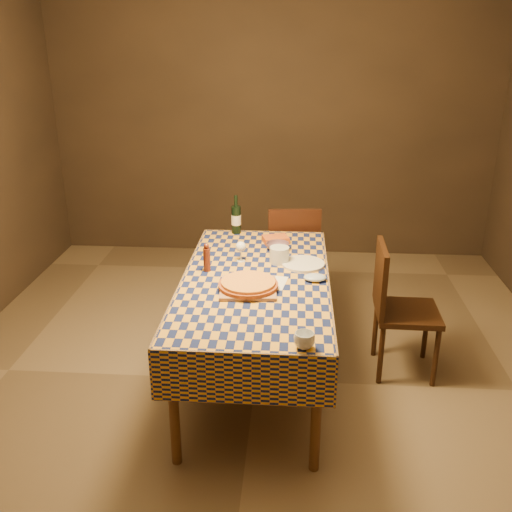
% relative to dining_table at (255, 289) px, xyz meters
% --- Properties ---
extents(room, '(5.00, 5.10, 2.70)m').
position_rel_dining_table_xyz_m(room, '(0.00, 0.00, 0.66)').
color(room, brown).
rests_on(room, ground).
extents(dining_table, '(0.94, 1.84, 0.77)m').
position_rel_dining_table_xyz_m(dining_table, '(0.00, 0.00, 0.00)').
color(dining_table, brown).
rests_on(dining_table, ground).
extents(cutting_board, '(0.36, 0.36, 0.02)m').
position_rel_dining_table_xyz_m(cutting_board, '(-0.03, -0.18, 0.09)').
color(cutting_board, '#A7724E').
rests_on(cutting_board, dining_table).
extents(pizza, '(0.44, 0.44, 0.04)m').
position_rel_dining_table_xyz_m(pizza, '(-0.03, -0.18, 0.11)').
color(pizza, '#924018').
rests_on(pizza, cutting_board).
extents(pepper_mill, '(0.05, 0.05, 0.19)m').
position_rel_dining_table_xyz_m(pepper_mill, '(-0.32, 0.09, 0.17)').
color(pepper_mill, '#531F13').
rests_on(pepper_mill, dining_table).
extents(bowl, '(0.21, 0.21, 0.05)m').
position_rel_dining_table_xyz_m(bowl, '(0.12, 0.51, 0.10)').
color(bowl, '#664856').
rests_on(bowl, dining_table).
extents(wine_glass, '(0.07, 0.07, 0.14)m').
position_rel_dining_table_xyz_m(wine_glass, '(-0.12, 0.27, 0.18)').
color(wine_glass, white).
rests_on(wine_glass, dining_table).
extents(wine_bottle, '(0.10, 0.10, 0.30)m').
position_rel_dining_table_xyz_m(wine_bottle, '(-0.21, 0.86, 0.19)').
color(wine_bottle, black).
rests_on(wine_bottle, dining_table).
extents(deli_tub, '(0.17, 0.17, 0.11)m').
position_rel_dining_table_xyz_m(deli_tub, '(0.14, 0.27, 0.13)').
color(deli_tub, silver).
rests_on(deli_tub, dining_table).
extents(takeout_container, '(0.21, 0.18, 0.05)m').
position_rel_dining_table_xyz_m(takeout_container, '(0.10, 0.67, 0.10)').
color(takeout_container, '#C6541A').
rests_on(takeout_container, dining_table).
extents(white_plate, '(0.37, 0.37, 0.02)m').
position_rel_dining_table_xyz_m(white_plate, '(0.31, 0.24, 0.08)').
color(white_plate, silver).
rests_on(white_plate, dining_table).
extents(tumbler, '(0.14, 0.14, 0.08)m').
position_rel_dining_table_xyz_m(tumbler, '(0.30, -0.85, 0.12)').
color(tumbler, white).
rests_on(tumbler, dining_table).
extents(flour_patch, '(0.31, 0.26, 0.00)m').
position_rel_dining_table_xyz_m(flour_patch, '(0.06, -0.06, 0.08)').
color(flour_patch, silver).
rests_on(flour_patch, dining_table).
extents(flour_bag, '(0.17, 0.14, 0.04)m').
position_rel_dining_table_xyz_m(flour_bag, '(0.38, -0.02, 0.10)').
color(flour_bag, '#ACC1DC').
rests_on(flour_bag, dining_table).
extents(chair_far, '(0.46, 0.47, 0.93)m').
position_rel_dining_table_xyz_m(chair_far, '(0.23, 1.11, -0.17)').
color(chair_far, black).
rests_on(chair_far, ground).
extents(chair_right, '(0.44, 0.43, 0.93)m').
position_rel_dining_table_xyz_m(chair_right, '(0.94, 0.21, -0.17)').
color(chair_right, black).
rests_on(chair_right, ground).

